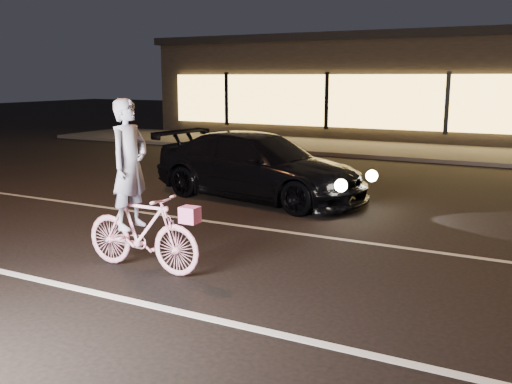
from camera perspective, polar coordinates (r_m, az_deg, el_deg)
The scene contains 7 objects.
ground at distance 7.55m, azimuth -1.04°, elevation -7.92°, with size 90.00×90.00×0.00m, color black.
lane_stripe_near at distance 6.36m, azimuth -7.66°, elevation -11.79°, with size 60.00×0.12×0.01m, color silver.
lane_stripe_far at distance 9.27m, azimuth 4.91°, elevation -4.24°, with size 60.00×0.10×0.01m, color gray.
sidewalk at distance 19.70m, azimuth 17.43°, elevation 3.78°, with size 30.00×4.00×0.12m, color #383533.
storefront at distance 25.45m, azimuth 20.19°, elevation 9.93°, with size 25.40×8.42×4.20m.
cyclist at distance 7.55m, azimuth -11.69°, elevation -1.86°, with size 1.78×0.61×2.24m.
sedan at distance 11.84m, azimuth 0.28°, elevation 2.59°, with size 4.95×2.62×1.37m.
Camera 1 is at (3.42, -6.25, 2.50)m, focal length 40.00 mm.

